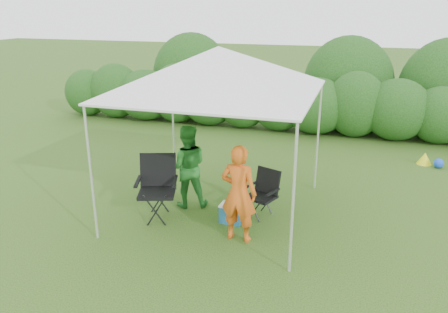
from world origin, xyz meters
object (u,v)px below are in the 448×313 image
(canopy, at_px, (218,70))
(man, at_px, (239,193))
(cooler, at_px, (232,213))
(chair_right, at_px, (264,190))
(woman, at_px, (187,166))
(chair_left, at_px, (157,183))

(canopy, bearing_deg, man, -55.35)
(cooler, bearing_deg, canopy, 136.13)
(chair_right, height_order, cooler, chair_right)
(man, relative_size, woman, 1.02)
(man, bearing_deg, canopy, -51.51)
(chair_right, xyz_separation_m, woman, (-1.38, -0.02, 0.28))
(chair_right, height_order, man, man)
(chair_left, xyz_separation_m, woman, (0.32, 0.54, 0.14))
(chair_right, distance_m, chair_left, 1.80)
(chair_left, xyz_separation_m, man, (1.52, -0.35, 0.16))
(cooler, bearing_deg, chair_right, 45.76)
(chair_right, height_order, chair_left, chair_left)
(cooler, bearing_deg, woman, 160.27)
(chair_right, distance_m, woman, 1.41)
(chair_right, relative_size, man, 0.53)
(canopy, bearing_deg, chair_right, 3.88)
(man, height_order, woman, man)
(chair_right, xyz_separation_m, man, (-0.19, -0.92, 0.30))
(chair_right, bearing_deg, canopy, -154.63)
(man, height_order, cooler, man)
(woman, xyz_separation_m, cooler, (0.94, -0.39, -0.59))
(cooler, bearing_deg, man, -59.90)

